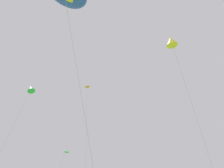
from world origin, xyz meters
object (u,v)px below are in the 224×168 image
(small_kite_delta_white, at_px, (171,42))
(small_kite_tiny_distant, at_px, (66,153))
(small_kite_bird_shape, at_px, (31,89))
(small_kite_box_yellow, at_px, (87,89))

(small_kite_delta_white, height_order, small_kite_tiny_distant, small_kite_delta_white)
(small_kite_delta_white, bearing_deg, small_kite_bird_shape, -106.59)
(small_kite_box_yellow, xyz_separation_m, small_kite_delta_white, (-2.93, -21.44, -5.38))
(small_kite_bird_shape, xyz_separation_m, small_kite_tiny_distant, (5.27, 1.47, -6.19))
(small_kite_tiny_distant, bearing_deg, small_kite_delta_white, -82.72)
(small_kite_box_yellow, distance_m, small_kite_tiny_distant, 13.67)
(small_kite_box_yellow, bearing_deg, small_kite_delta_white, 133.92)
(small_kite_delta_white, bearing_deg, small_kite_box_yellow, -140.66)
(small_kite_bird_shape, distance_m, small_kite_tiny_distant, 8.26)
(small_kite_box_yellow, height_order, small_kite_tiny_distant, small_kite_box_yellow)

